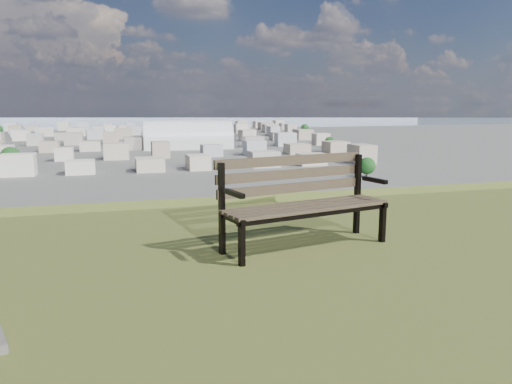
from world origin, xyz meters
name	(u,v)px	position (x,y,z in m)	size (l,w,h in m)	color
park_bench	(301,196)	(1.12, 1.46, 25.57)	(2.02, 1.02, 1.01)	#483C29
grass_tufts	(235,315)	(-0.13, -0.44, 25.11)	(12.49, 7.38, 0.28)	olive
arena	(188,140)	(45.04, 299.32, 5.27)	(53.79, 24.51, 22.34)	silver
city_blocks	(110,135)	(0.00, 394.44, 3.50)	(395.00, 361.00, 7.00)	beige
city_trees	(65,141)	(-26.39, 319.00, 4.83)	(406.52, 387.20, 9.98)	#302018
bay_water	(108,120)	(0.00, 900.00, 0.00)	(2400.00, 700.00, 0.12)	#7F94A2
far_hills	(83,105)	(-60.92, 1402.93, 25.47)	(2050.00, 340.00, 60.00)	#9CA7C1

